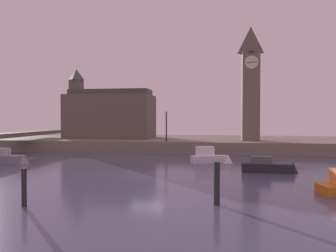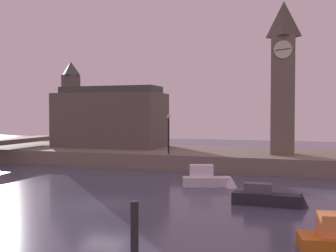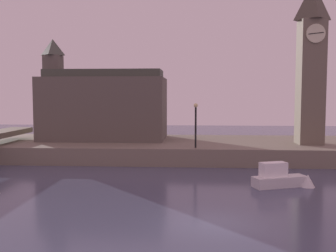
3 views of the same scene
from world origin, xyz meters
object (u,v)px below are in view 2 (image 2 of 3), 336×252
Objects in this scene: clock_tower at (283,75)px; boat_ferry_white at (210,179)px; boat_barge_dark at (272,198)px; mooring_post_right at (134,230)px; parliament_hall at (109,117)px; streetlamp at (169,129)px.

clock_tower reaches higher than boat_ferry_white.
boat_barge_dark is at bearing -46.42° from boat_ferry_white.
mooring_post_right is at bearing -112.34° from boat_barge_dark.
parliament_hall is 11.44m from streetlamp.
clock_tower is 27.82m from mooring_post_right.
boat_ferry_white is at bearing -52.78° from streetlamp.
mooring_post_right is 0.50× the size of boat_ferry_white.
parliament_hall is 2.76× the size of boat_barge_dark.
streetlamp is 23.93m from mooring_post_right.
parliament_hall is at bearing 136.60° from boat_barge_dark.
mooring_post_right is at bearing -75.17° from streetlamp.
mooring_post_right is at bearing -62.09° from parliament_hall.
parliament_hall is 27.70m from boat_barge_dark.
streetlamp is at bearing 129.94° from boat_barge_dark.
streetlamp reaches higher than boat_ferry_white.
streetlamp is at bearing 104.83° from mooring_post_right.
streetlamp is 1.75× the size of mooring_post_right.
clock_tower reaches higher than mooring_post_right.
parliament_hall reaches higher than mooring_post_right.
streetlamp is at bearing -162.19° from clock_tower.
streetlamp is 0.88× the size of boat_ferry_white.
clock_tower is 14.49m from boat_ferry_white.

